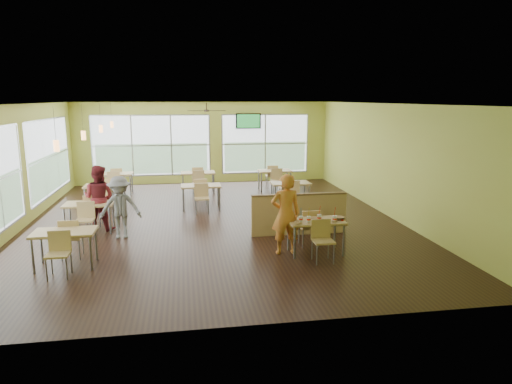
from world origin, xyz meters
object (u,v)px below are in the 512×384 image
main_table (316,225)px  man_plaid (286,214)px  half_wall_divider (299,214)px  food_basket (339,218)px

main_table → man_plaid: bearing=171.4°
main_table → half_wall_divider: (0.00, 1.45, -0.11)m
man_plaid → food_basket: bearing=174.2°
main_table → man_plaid: (-0.65, 0.10, 0.26)m
main_table → food_basket: size_ratio=6.01×
half_wall_divider → food_basket: (0.52, -1.47, 0.26)m
man_plaid → half_wall_divider: bearing=-116.0°
half_wall_divider → food_basket: half_wall_divider is taller
half_wall_divider → man_plaid: 1.54m
man_plaid → main_table: bearing=171.2°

